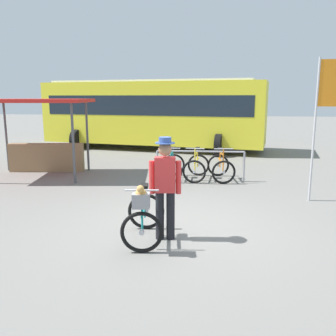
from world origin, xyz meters
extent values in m
plane|color=slate|center=(0.00, 0.00, 0.00)|extent=(80.00, 80.00, 0.00)
cylinder|color=#99999E|center=(-1.01, 3.70, 0.42)|extent=(0.06, 0.06, 0.85)
cylinder|color=#99999E|center=(1.44, 3.85, 0.42)|extent=(0.06, 0.06, 0.85)
cylinder|color=#99999E|center=(0.21, 3.78, 0.85)|extent=(2.45, 0.20, 0.05)
torus|color=black|center=(-0.62, 4.42, 0.33)|extent=(0.66, 0.10, 0.66)
cylinder|color=#B7B7BC|center=(-0.62, 4.42, 0.33)|extent=(0.08, 0.06, 0.08)
torus|color=black|center=(-0.58, 3.40, 0.33)|extent=(0.66, 0.10, 0.66)
cylinder|color=#B7B7BC|center=(-0.58, 3.40, 0.33)|extent=(0.08, 0.06, 0.08)
cube|color=teal|center=(-0.60, 3.91, 0.56)|extent=(0.07, 0.92, 0.04)
cube|color=teal|center=(-0.60, 3.86, 0.78)|extent=(0.06, 0.61, 0.04)
cylinder|color=teal|center=(-0.61, 4.09, 0.60)|extent=(0.03, 0.03, 0.55)
cube|color=black|center=(-0.61, 4.09, 0.88)|extent=(0.13, 0.24, 0.06)
cylinder|color=teal|center=(-0.59, 3.52, 0.65)|extent=(0.03, 0.03, 0.63)
cylinder|color=#B7B7BC|center=(-0.59, 3.52, 0.96)|extent=(0.52, 0.05, 0.03)
torus|color=black|center=(0.12, 4.46, 0.33)|extent=(0.66, 0.11, 0.66)
cylinder|color=#B7B7BC|center=(0.12, 4.46, 0.33)|extent=(0.08, 0.07, 0.08)
torus|color=black|center=(0.07, 3.44, 0.33)|extent=(0.66, 0.11, 0.66)
cylinder|color=#B7B7BC|center=(0.07, 3.44, 0.33)|extent=(0.08, 0.07, 0.08)
cube|color=yellow|center=(0.10, 3.95, 0.56)|extent=(0.08, 0.92, 0.04)
cube|color=yellow|center=(0.10, 3.90, 0.78)|extent=(0.07, 0.61, 0.04)
cylinder|color=yellow|center=(0.11, 4.13, 0.60)|extent=(0.03, 0.03, 0.55)
cube|color=black|center=(0.11, 4.13, 0.88)|extent=(0.13, 0.25, 0.06)
cylinder|color=yellow|center=(0.08, 3.56, 0.65)|extent=(0.03, 0.03, 0.63)
cylinder|color=#B7B7BC|center=(0.08, 3.56, 0.96)|extent=(0.52, 0.05, 0.03)
torus|color=black|center=(0.72, 4.50, 0.33)|extent=(0.66, 0.18, 0.66)
cylinder|color=#B7B7BC|center=(0.72, 4.50, 0.33)|extent=(0.09, 0.07, 0.08)
torus|color=black|center=(0.88, 3.49, 0.33)|extent=(0.66, 0.18, 0.66)
cylinder|color=#B7B7BC|center=(0.88, 3.49, 0.33)|extent=(0.09, 0.07, 0.08)
cube|color=orange|center=(0.80, 3.99, 0.56)|extent=(0.18, 0.91, 0.04)
cube|color=orange|center=(0.80, 3.94, 0.78)|extent=(0.13, 0.61, 0.04)
cylinder|color=orange|center=(0.77, 4.17, 0.60)|extent=(0.03, 0.03, 0.55)
cube|color=black|center=(0.77, 4.17, 0.88)|extent=(0.16, 0.26, 0.06)
cylinder|color=orange|center=(0.86, 3.61, 0.65)|extent=(0.03, 0.03, 0.63)
cylinder|color=#B7B7BC|center=(0.86, 3.61, 0.96)|extent=(0.52, 0.11, 0.03)
torus|color=black|center=(-0.52, -0.18, 0.33)|extent=(0.66, 0.15, 0.66)
cylinder|color=#B7B7BC|center=(-0.52, -0.18, 0.33)|extent=(0.09, 0.07, 0.08)
torus|color=black|center=(-0.38, -1.19, 0.33)|extent=(0.66, 0.15, 0.66)
cylinder|color=#B7B7BC|center=(-0.38, -1.19, 0.33)|extent=(0.09, 0.07, 0.08)
cube|color=teal|center=(-0.45, -0.68, 0.56)|extent=(0.16, 0.91, 0.04)
cube|color=teal|center=(-0.44, -0.73, 0.78)|extent=(0.12, 0.61, 0.04)
cylinder|color=teal|center=(-0.47, -0.50, 0.60)|extent=(0.03, 0.03, 0.55)
cube|color=black|center=(-0.47, -0.50, 0.88)|extent=(0.15, 0.25, 0.06)
cylinder|color=teal|center=(-0.39, -1.07, 0.65)|extent=(0.03, 0.03, 0.63)
cylinder|color=#B7B7BC|center=(-0.39, -1.07, 0.96)|extent=(0.52, 0.10, 0.03)
cube|color=gray|center=(-0.37, -1.21, 0.84)|extent=(0.29, 0.23, 0.22)
ellipsoid|color=tan|center=(-0.37, -1.21, 0.94)|extent=(0.20, 0.18, 0.16)
sphere|color=tan|center=(-0.36, -1.29, 1.04)|extent=(0.11, 0.11, 0.11)
cylinder|color=black|center=(-0.20, -0.60, 0.41)|extent=(0.14, 0.14, 0.82)
cylinder|color=black|center=(-0.02, -0.57, 0.41)|extent=(0.14, 0.14, 0.82)
cube|color=red|center=(-0.11, -0.58, 1.11)|extent=(0.36, 0.24, 0.58)
cylinder|color=red|center=(-0.33, -0.59, 1.06)|extent=(0.09, 0.09, 0.55)
cylinder|color=red|center=(0.11, -0.54, 1.06)|extent=(0.09, 0.09, 0.55)
sphere|color=#9E7051|center=(-0.11, -0.58, 1.53)|extent=(0.22, 0.22, 0.22)
cylinder|color=#334C8C|center=(-0.11, -0.58, 1.63)|extent=(0.32, 0.32, 0.02)
cylinder|color=#334C8C|center=(-0.11, -0.58, 1.68)|extent=(0.20, 0.20, 0.09)
cube|color=yellow|center=(-2.33, 10.01, 1.65)|extent=(10.26, 4.00, 2.70)
cube|color=#19232D|center=(-2.33, 10.01, 2.00)|extent=(9.48, 3.90, 0.84)
cube|color=silver|center=(-2.33, 10.01, 3.04)|extent=(9.24, 3.60, 0.08)
cylinder|color=black|center=(-5.74, 9.27, 0.45)|extent=(0.38, 0.93, 0.90)
cylinder|color=black|center=(-5.35, 11.74, 0.45)|extent=(0.38, 0.93, 0.90)
cylinder|color=black|center=(0.69, 8.27, 0.45)|extent=(0.38, 0.93, 0.90)
cylinder|color=black|center=(1.07, 10.74, 0.45)|extent=(0.38, 0.93, 0.90)
cylinder|color=#4C4C51|center=(-6.05, 4.35, 1.10)|extent=(0.07, 0.07, 2.20)
cylinder|color=#4C4C51|center=(-3.48, 4.75, 1.10)|extent=(0.07, 0.07, 2.20)
cylinder|color=#4C4C51|center=(-3.20, 2.98, 1.10)|extent=(0.07, 0.07, 2.20)
cube|color=red|center=(-4.62, 3.66, 2.25)|extent=(3.42, 2.75, 0.10)
cube|color=olive|center=(-4.74, 4.41, 0.45)|extent=(2.36, 0.66, 0.90)
cylinder|color=#B2B2B7|center=(2.83, 2.15, 1.60)|extent=(0.05, 0.05, 3.20)
cube|color=orange|center=(3.05, 2.15, 2.65)|extent=(0.40, 0.03, 1.00)
camera|label=1|loc=(0.78, -6.24, 2.36)|focal=38.36mm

